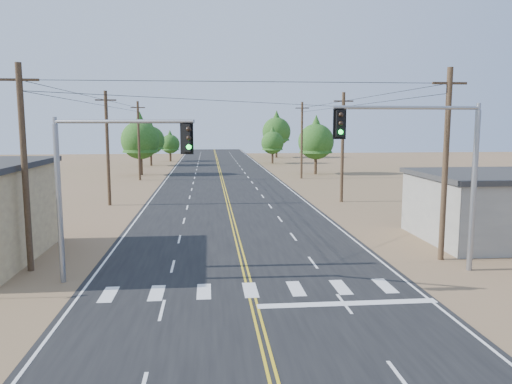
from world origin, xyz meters
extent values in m
cube|color=black|center=(0.00, 30.00, 0.01)|extent=(15.00, 200.00, 0.02)
cylinder|color=#4C3826|center=(-10.50, 12.00, 5.00)|extent=(0.30, 0.30, 10.00)
cube|color=#4C3826|center=(-10.50, 12.00, 9.20)|extent=(1.80, 0.12, 0.12)
cylinder|color=#4C3826|center=(-10.50, 32.00, 5.00)|extent=(0.30, 0.30, 10.00)
cube|color=#4C3826|center=(-10.50, 32.00, 9.20)|extent=(1.80, 0.12, 0.12)
cylinder|color=#4C3826|center=(-10.50, 52.00, 5.00)|extent=(0.30, 0.30, 10.00)
cube|color=#4C3826|center=(-10.50, 52.00, 9.20)|extent=(1.80, 0.12, 0.12)
cylinder|color=#4C3826|center=(10.50, 12.00, 5.00)|extent=(0.30, 0.30, 10.00)
cube|color=#4C3826|center=(10.50, 12.00, 9.20)|extent=(1.80, 0.12, 0.12)
cylinder|color=#4C3826|center=(10.50, 32.00, 5.00)|extent=(0.30, 0.30, 10.00)
cube|color=#4C3826|center=(10.50, 32.00, 9.20)|extent=(1.80, 0.12, 0.12)
cylinder|color=#4C3826|center=(10.50, 52.00, 5.00)|extent=(0.30, 0.30, 10.00)
cube|color=#4C3826|center=(10.50, 52.00, 9.20)|extent=(1.80, 0.12, 0.12)
cylinder|color=gray|center=(-8.40, 10.00, 3.58)|extent=(0.25, 0.25, 7.15)
cylinder|color=gray|center=(-8.40, 10.00, 7.15)|extent=(0.18, 0.18, 0.61)
cylinder|color=gray|center=(-5.35, 8.79, 7.25)|extent=(6.17, 2.58, 0.16)
cube|color=black|center=(-2.58, 7.69, 6.59)|extent=(0.45, 0.42, 1.12)
sphere|color=black|center=(-2.51, 7.52, 6.95)|extent=(0.20, 0.20, 0.20)
sphere|color=black|center=(-2.51, 7.52, 6.59)|extent=(0.20, 0.20, 0.20)
sphere|color=#0CE533|center=(-2.51, 7.52, 6.23)|extent=(0.20, 0.20, 0.20)
cylinder|color=gray|center=(11.00, 10.00, 3.89)|extent=(0.27, 0.27, 7.79)
cylinder|color=gray|center=(11.00, 10.00, 7.79)|extent=(0.20, 0.20, 0.67)
cylinder|color=gray|center=(7.48, 9.92, 7.90)|extent=(7.05, 0.33, 0.18)
cube|color=black|center=(4.29, 9.85, 7.18)|extent=(0.40, 0.34, 1.22)
sphere|color=black|center=(4.28, 9.65, 7.57)|extent=(0.22, 0.22, 0.22)
sphere|color=black|center=(4.28, 9.65, 7.18)|extent=(0.22, 0.22, 0.22)
sphere|color=#0CE533|center=(4.28, 9.65, 6.79)|extent=(0.22, 0.22, 0.22)
cylinder|color=#3F2D1E|center=(-11.20, 58.70, 1.61)|extent=(0.47, 0.47, 3.22)
cone|color=#214F16|center=(-11.20, 58.70, 6.08)|extent=(5.01, 5.01, 5.72)
sphere|color=#214F16|center=(-11.20, 58.70, 4.92)|extent=(5.36, 5.36, 5.36)
cylinder|color=#3F2D1E|center=(-11.59, 74.79, 1.43)|extent=(0.40, 0.40, 2.87)
cone|color=#214F16|center=(-11.59, 74.79, 5.42)|extent=(4.46, 4.46, 5.10)
sphere|color=#214F16|center=(-11.59, 74.79, 4.38)|extent=(4.78, 4.78, 4.78)
cylinder|color=#3F2D1E|center=(-9.00, 84.56, 1.09)|extent=(0.41, 0.41, 2.18)
cone|color=#214F16|center=(-9.00, 84.56, 4.12)|extent=(3.39, 3.39, 3.88)
sphere|color=#214F16|center=(-9.00, 84.56, 3.33)|extent=(3.64, 3.64, 3.64)
cylinder|color=#3F2D1E|center=(13.60, 57.53, 1.52)|extent=(0.43, 0.43, 3.05)
cone|color=#214F16|center=(13.60, 57.53, 5.76)|extent=(4.74, 4.74, 5.42)
sphere|color=#214F16|center=(13.60, 57.53, 4.66)|extent=(5.08, 5.08, 5.08)
cylinder|color=#3F2D1E|center=(9.95, 77.63, 1.24)|extent=(0.40, 0.40, 2.47)
cone|color=#214F16|center=(9.95, 77.63, 4.67)|extent=(3.84, 3.84, 4.39)
sphere|color=#214F16|center=(9.95, 77.63, 3.78)|extent=(4.12, 4.12, 4.12)
cylinder|color=#3F2D1E|center=(12.84, 93.44, 1.81)|extent=(0.50, 0.50, 3.63)
cone|color=#214F16|center=(12.84, 93.44, 6.85)|extent=(5.64, 5.64, 6.45)
sphere|color=#214F16|center=(12.84, 93.44, 5.54)|extent=(6.04, 6.04, 6.04)
camera|label=1|loc=(-1.74, -12.72, 7.15)|focal=35.00mm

